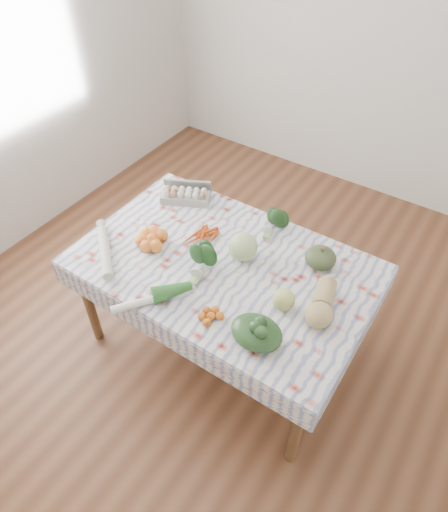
# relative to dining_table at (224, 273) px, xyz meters

# --- Properties ---
(ground) EXTENTS (4.50, 4.50, 0.00)m
(ground) POSITION_rel_dining_table_xyz_m (0.00, 0.00, -0.68)
(ground) COLOR brown
(ground) RESTS_ON ground
(wall_back) EXTENTS (4.00, 0.04, 2.80)m
(wall_back) POSITION_rel_dining_table_xyz_m (0.00, 2.25, 0.72)
(wall_back) COLOR silver
(wall_back) RESTS_ON ground
(dining_table) EXTENTS (1.60, 1.00, 0.75)m
(dining_table) POSITION_rel_dining_table_xyz_m (0.00, 0.00, 0.00)
(dining_table) COLOR brown
(dining_table) RESTS_ON ground
(tablecloth) EXTENTS (1.66, 1.06, 0.01)m
(tablecloth) POSITION_rel_dining_table_xyz_m (0.00, 0.00, 0.08)
(tablecloth) COLOR white
(tablecloth) RESTS_ON dining_table
(egg_carton) EXTENTS (0.34, 0.26, 0.08)m
(egg_carton) POSITION_rel_dining_table_xyz_m (-0.53, 0.33, 0.13)
(egg_carton) COLOR #A5A5A0
(egg_carton) RESTS_ON tablecloth
(carrot_bunch) EXTENTS (0.22, 0.20, 0.04)m
(carrot_bunch) POSITION_rel_dining_table_xyz_m (-0.21, 0.10, 0.10)
(carrot_bunch) COLOR #CB440E
(carrot_bunch) RESTS_ON tablecloth
(kale_bunch) EXTENTS (0.18, 0.17, 0.13)m
(kale_bunch) POSITION_rel_dining_table_xyz_m (0.07, 0.39, 0.15)
(kale_bunch) COLOR #173714
(kale_bunch) RESTS_ON tablecloth
(kabocha_squash) EXTENTS (0.18, 0.18, 0.11)m
(kabocha_squash) POSITION_rel_dining_table_xyz_m (0.45, 0.29, 0.14)
(kabocha_squash) COLOR #3D4D2A
(kabocha_squash) RESTS_ON tablecloth
(cabbage) EXTENTS (0.22, 0.22, 0.16)m
(cabbage) POSITION_rel_dining_table_xyz_m (0.06, 0.10, 0.17)
(cabbage) COLOR #B0CC7E
(cabbage) RESTS_ON tablecloth
(butternut_squash) EXTENTS (0.20, 0.32, 0.14)m
(butternut_squash) POSITION_rel_dining_table_xyz_m (0.60, -0.01, 0.15)
(butternut_squash) COLOR tan
(butternut_squash) RESTS_ON tablecloth
(orange_cluster) EXTENTS (0.31, 0.31, 0.08)m
(orange_cluster) POSITION_rel_dining_table_xyz_m (-0.44, -0.10, 0.12)
(orange_cluster) COLOR orange
(orange_cluster) RESTS_ON tablecloth
(broccoli) EXTENTS (0.21, 0.21, 0.12)m
(broccoli) POSITION_rel_dining_table_xyz_m (-0.08, -0.13, 0.15)
(broccoli) COLOR #1B461A
(broccoli) RESTS_ON tablecloth
(mandarin_cluster) EXTENTS (0.20, 0.20, 0.05)m
(mandarin_cluster) POSITION_rel_dining_table_xyz_m (0.16, -0.36, 0.11)
(mandarin_cluster) COLOR orange
(mandarin_cluster) RESTS_ON tablecloth
(grapefruit) EXTENTS (0.14, 0.14, 0.12)m
(grapefruit) POSITION_rel_dining_table_xyz_m (0.43, -0.10, 0.14)
(grapefruit) COLOR #C3C764
(grapefruit) RESTS_ON tablecloth
(spinach_bag) EXTENTS (0.27, 0.22, 0.11)m
(spinach_bag) POSITION_rel_dining_table_xyz_m (0.42, -0.35, 0.14)
(spinach_bag) COLOR #1B3618
(spinach_bag) RESTS_ON tablecloth
(daikon) EXTENTS (0.36, 0.32, 0.06)m
(daikon) POSITION_rel_dining_table_xyz_m (-0.60, -0.33, 0.11)
(daikon) COLOR silver
(daikon) RESTS_ON tablecloth
(leek) EXTENTS (0.28, 0.36, 0.05)m
(leek) POSITION_rel_dining_table_xyz_m (-0.16, -0.45, 0.11)
(leek) COLOR white
(leek) RESTS_ON tablecloth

